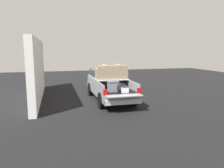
% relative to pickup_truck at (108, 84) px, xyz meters
% --- Properties ---
extents(ground_plane, '(40.00, 40.00, 0.00)m').
position_rel_pickup_truck_xyz_m(ground_plane, '(-0.35, -0.00, -0.96)').
color(ground_plane, black).
extents(pickup_truck, '(6.05, 2.06, 2.23)m').
position_rel_pickup_truck_xyz_m(pickup_truck, '(0.00, 0.00, 0.00)').
color(pickup_truck, gray).
rests_on(pickup_truck, ground_plane).
extents(building_facade, '(8.63, 0.36, 3.74)m').
position_rel_pickup_truck_xyz_m(building_facade, '(1.25, 4.27, 0.91)').
color(building_facade, white).
rests_on(building_facade, ground_plane).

